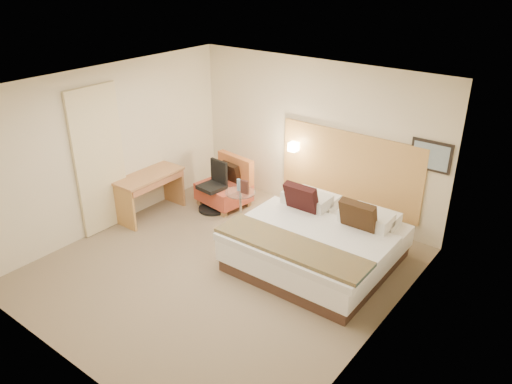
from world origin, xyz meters
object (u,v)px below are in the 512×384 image
Objects in this scene: lounge_chair at (227,186)px; desk at (150,183)px; desk_chair at (214,191)px; bed at (317,243)px; side_table at (241,206)px.

lounge_chair is 0.75× the size of desk.
desk_chair reaches higher than lounge_chair.
bed is 2.47× the size of desk_chair.
side_table is at bearing -7.66° from desk_chair.
bed reaches higher than desk.
lounge_chair is at bearing 55.78° from desk.
lounge_chair is at bearing 84.35° from desk_chair.
bed is at bearing -8.90° from desk_chair.
bed is 2.39× the size of lounge_chair.
desk_chair is at bearing 172.34° from side_table.
bed reaches higher than desk_chair.
lounge_chair is 0.78m from side_table.
desk_chair is (-2.39, 0.37, 0.03)m from bed.
bed reaches higher than side_table.
desk_chair is (-0.03, -0.31, 0.02)m from lounge_chair.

